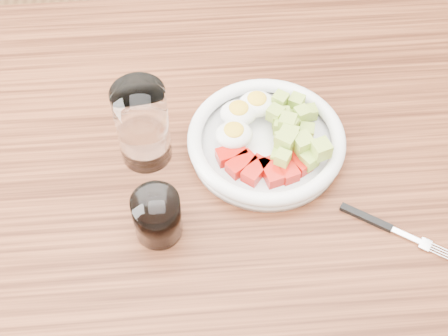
{
  "coord_description": "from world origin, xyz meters",
  "views": [
    {
      "loc": [
        -0.05,
        -0.53,
        1.57
      ],
      "look_at": [
        -0.01,
        0.01,
        0.8
      ],
      "focal_mm": 50.0,
      "sensor_mm": 36.0,
      "label": 1
    }
  ],
  "objects": [
    {
      "name": "dining_table",
      "position": [
        0.0,
        0.0,
        0.67
      ],
      "size": [
        1.5,
        0.9,
        0.77
      ],
      "color": "brown",
      "rests_on": "ground"
    },
    {
      "name": "bowl",
      "position": [
        0.06,
        0.07,
        0.79
      ],
      "size": [
        0.25,
        0.25,
        0.07
      ],
      "color": "white",
      "rests_on": "dining_table"
    },
    {
      "name": "fork",
      "position": [
        0.21,
        -0.09,
        0.77
      ],
      "size": [
        0.15,
        0.1,
        0.01
      ],
      "color": "black",
      "rests_on": "dining_table"
    },
    {
      "name": "water_glass",
      "position": [
        -0.13,
        0.07,
        0.84
      ],
      "size": [
        0.08,
        0.08,
        0.14
      ],
      "primitive_type": "cylinder",
      "color": "white",
      "rests_on": "dining_table"
    },
    {
      "name": "coffee_glass",
      "position": [
        -0.11,
        -0.07,
        0.81
      ],
      "size": [
        0.07,
        0.07,
        0.08
      ],
      "color": "white",
      "rests_on": "dining_table"
    }
  ]
}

